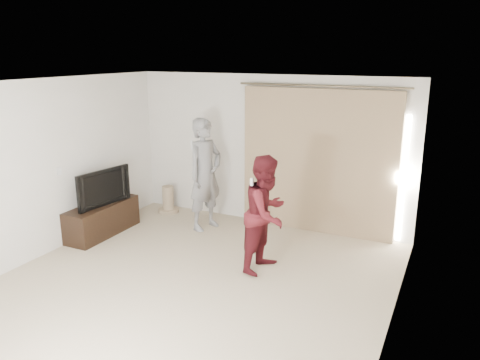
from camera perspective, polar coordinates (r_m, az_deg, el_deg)
name	(u,v)px	position (r m, az deg, el deg)	size (l,w,h in m)	color
floor	(187,288)	(6.26, -6.49, -12.95)	(5.50, 5.50, 0.00)	beige
wall_back	(268,151)	(8.14, 3.48, 3.58)	(5.00, 0.04, 2.60)	silver
wall_left	(36,171)	(7.37, -23.56, 1.05)	(0.04, 5.50, 2.60)	silver
ceiling	(180,84)	(5.53, -7.31, 11.51)	(5.00, 5.50, 0.01)	silver
curtain	(318,162)	(7.81, 9.50, 2.16)	(2.80, 0.11, 2.46)	tan
tv_console	(103,219)	(8.17, -16.42, -4.57)	(0.47, 1.36, 0.52)	black
tv	(100,187)	(8.00, -16.72, -0.78)	(1.04, 0.14, 0.60)	black
scratching_post	(168,202)	(9.00, -8.75, -2.63)	(0.38, 0.38, 0.51)	tan
person_man	(205,174)	(7.92, -4.27, 0.68)	(0.64, 0.80, 1.91)	slate
person_woman	(267,214)	(6.43, 3.26, -4.11)	(0.73, 0.88, 1.64)	#4F1319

